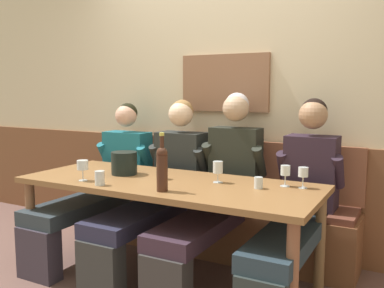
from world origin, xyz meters
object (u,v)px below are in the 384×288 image
object	(u,v)px
person_center_right_seat	(161,183)
person_left_seat	(300,197)
wine_glass_center_front	(285,172)
wine_glass_center_rear	(218,169)
ice_bucket	(124,163)
wine_bottle_amber_mid	(162,167)
dining_table	(168,192)
wine_glass_right_end	(303,173)
wall_bench	(209,218)
person_right_seat	(102,180)
water_tumbler_left	(258,183)
person_center_left_seat	(217,188)
water_tumbler_right	(100,178)
wine_glass_left_end	(83,166)
water_tumbler_center	(162,173)

from	to	relation	value
person_center_right_seat	person_left_seat	bearing A→B (deg)	0.59
person_left_seat	wine_glass_center_front	xyz separation A→B (m)	(-0.07, -0.11, 0.18)
person_left_seat	wine_glass_center_rear	xyz separation A→B (m)	(-0.51, -0.21, 0.18)
ice_bucket	wine_bottle_amber_mid	xyz separation A→B (m)	(0.54, -0.32, 0.07)
dining_table	wine_glass_right_end	size ratio (longest dim) A/B	15.32
wall_bench	wine_glass_center_front	distance (m)	1.04
person_left_seat	wine_glass_center_rear	size ratio (longest dim) A/B	8.80
person_right_seat	wine_bottle_amber_mid	world-z (taller)	person_right_seat
wine_bottle_amber_mid	water_tumbler_left	size ratio (longest dim) A/B	4.93
wine_glass_center_front	ice_bucket	bearing A→B (deg)	-171.54
wall_bench	person_center_left_seat	bearing A→B (deg)	-56.17
wall_bench	wine_bottle_amber_mid	bearing A→B (deg)	-82.24
wine_bottle_amber_mid	wine_glass_center_rear	bearing A→B (deg)	62.75
ice_bucket	water_tumbler_right	xyz separation A→B (m)	(0.09, -0.38, -0.04)
person_left_seat	wine_glass_right_end	distance (m)	0.21
person_left_seat	wine_glass_left_end	xyz separation A→B (m)	(-1.37, -0.61, 0.19)
wine_glass_left_end	person_left_seat	bearing A→B (deg)	23.91
wall_bench	person_center_left_seat	world-z (taller)	person_center_left_seat
wine_bottle_amber_mid	wine_glass_left_end	world-z (taller)	wine_bottle_amber_mid
wine_bottle_amber_mid	water_tumbler_left	xyz separation A→B (m)	(0.51, 0.36, -0.12)
ice_bucket	wine_glass_right_end	bearing A→B (deg)	7.95
dining_table	wine_bottle_amber_mid	xyz separation A→B (m)	(0.13, -0.27, 0.23)
wine_glass_left_end	water_tumbler_right	world-z (taller)	wine_glass_left_end
person_left_seat	wine_bottle_amber_mid	size ratio (longest dim) A/B	3.52
wine_glass_left_end	water_tumbler_center	bearing A→B (deg)	33.94
wine_glass_right_end	wall_bench	bearing A→B (deg)	153.74
wine_glass_right_end	water_tumbler_right	bearing A→B (deg)	-155.21
person_center_left_seat	water_tumbler_left	xyz separation A→B (m)	(0.40, -0.23, 0.12)
water_tumbler_right	water_tumbler_center	bearing A→B (deg)	54.39
water_tumbler_left	wall_bench	bearing A→B (deg)	137.48
wine_glass_center_front	wine_glass_left_end	xyz separation A→B (m)	(-1.30, -0.50, 0.01)
wall_bench	water_tumbler_center	world-z (taller)	wall_bench
dining_table	water_tumbler_right	bearing A→B (deg)	-134.88
water_tumbler_right	water_tumbler_left	world-z (taller)	water_tumbler_right
ice_bucket	water_tumbler_center	bearing A→B (deg)	-2.16
wine_glass_left_end	water_tumbler_left	bearing A→B (deg)	17.14
dining_table	wine_glass_right_end	world-z (taller)	wine_glass_right_end
dining_table	wine_glass_right_end	xyz separation A→B (m)	(0.89, 0.23, 0.18)
water_tumbler_center	person_center_left_seat	bearing A→B (deg)	41.90
wine_glass_center_rear	wine_glass_right_end	bearing A→B (deg)	11.20
wine_bottle_amber_mid	wine_glass_center_rear	distance (m)	0.45
person_right_seat	person_center_right_seat	world-z (taller)	person_center_right_seat
dining_table	person_center_left_seat	world-z (taller)	person_center_left_seat
water_tumbler_center	person_right_seat	bearing A→B (deg)	161.88
person_center_left_seat	water_tumbler_left	distance (m)	0.47
wine_glass_right_end	water_tumbler_right	world-z (taller)	wine_glass_right_end
wine_glass_right_end	water_tumbler_left	xyz separation A→B (m)	(-0.25, -0.15, -0.06)
dining_table	person_center_left_seat	distance (m)	0.39
person_right_seat	wine_bottle_amber_mid	xyz separation A→B (m)	(0.97, -0.56, 0.29)
dining_table	wine_glass_center_front	world-z (taller)	wine_glass_center_front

